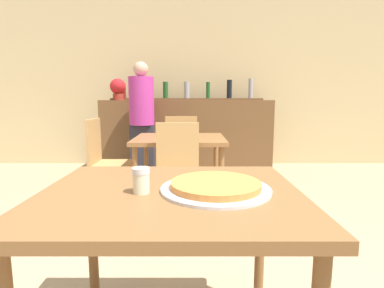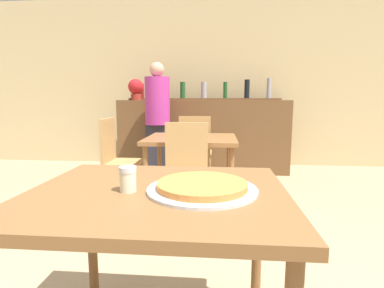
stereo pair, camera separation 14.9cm
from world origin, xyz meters
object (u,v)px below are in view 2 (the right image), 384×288
Objects in this scene: chair_far_side_left at (117,155)px; person_standing at (158,117)px; pizza_tray at (202,187)px; cheese_shaker at (128,179)px; chair_far_side_front at (185,169)px; chair_far_side_back at (195,148)px; potted_plant at (136,88)px.

chair_far_side_left is 1.10m from person_standing.
pizza_tray is 4.37× the size of cheese_shaker.
chair_far_side_front is at bearing -70.58° from person_standing.
person_standing is at bearing -38.70° from chair_far_side_back.
chair_far_side_front is 1.00× the size of chair_far_side_left.
chair_far_side_front is 2.17× the size of pizza_tray.
cheese_shaker is (-0.28, -0.03, 0.03)m from pizza_tray.
pizza_tray is 3.10m from person_standing.
chair_far_side_front is 0.57× the size of person_standing.
potted_plant reaches higher than chair_far_side_back.
cheese_shaker is (-0.06, -1.44, 0.30)m from chair_far_side_front.
chair_far_side_back is 2.17× the size of pizza_tray.
chair_far_side_back is at bearing 90.00° from chair_far_side_front.
pizza_tray is at bearing 94.93° from chair_far_side_back.
pizza_tray is (1.02, -1.98, 0.26)m from chair_far_side_left.
chair_far_side_left is (-0.80, -0.57, 0.00)m from chair_far_side_back.
chair_far_side_back reaches higher than pizza_tray.
pizza_tray is (0.22, -1.41, 0.26)m from chair_far_side_front.
chair_far_side_front is at bearing -64.64° from potted_plant.
chair_far_side_front is 0.98m from chair_far_side_left.
potted_plant is at bearing 104.84° from cheese_shaker.
chair_far_side_front is 1.45m from pizza_tray.
person_standing reaches higher than chair_far_side_back.
chair_far_side_front is 2.81× the size of potted_plant.
cheese_shaker is 3.07m from person_standing.
person_standing is (-0.50, 3.03, 0.05)m from cheese_shaker.
chair_far_side_back is at bearing -54.57° from chair_far_side_left.
cheese_shaker is (-0.06, -2.58, 0.30)m from chair_far_side_back.
cheese_shaker is at bearing -174.89° from pizza_tray.
pizza_tray is 3.77m from potted_plant.
chair_far_side_back and chair_far_side_left have the same top height.
person_standing is at bearing -13.33° from chair_far_side_left.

